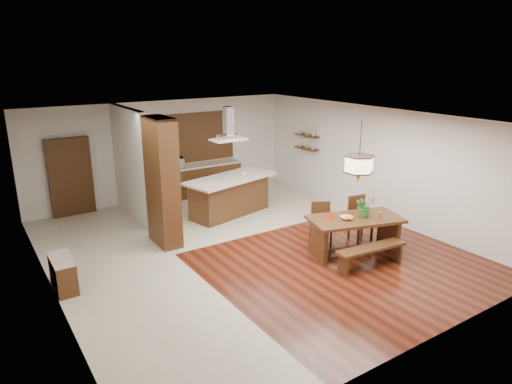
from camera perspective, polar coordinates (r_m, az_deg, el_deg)
room_shell at (r=9.73m, az=-1.48°, el=4.30°), size 9.00×9.04×2.92m
tile_hallway at (r=9.36m, az=-16.07°, el=-10.33°), size 2.50×9.00×0.01m
tile_kitchen at (r=12.97m, az=-2.57°, el=-1.92°), size 5.50×4.00×0.01m
soffit_band at (r=9.58m, az=-1.52°, el=9.11°), size 8.00×9.00×0.02m
partition_pier at (r=10.31m, az=-11.64°, el=1.17°), size 0.45×1.00×2.90m
partition_stub at (r=12.23m, az=-15.36°, el=3.37°), size 0.18×2.40×2.90m
hallway_console at (r=9.20m, az=-22.98°, el=-9.39°), size 0.37×0.88×0.63m
hallway_doorway at (r=13.06m, az=-22.17°, el=1.73°), size 1.10×0.20×2.10m
rear_counter at (r=14.15m, az=-7.00°, el=1.57°), size 2.60×0.62×0.95m
kitchen_window at (r=14.10m, az=-7.67°, el=6.80°), size 2.60×0.08×1.50m
shelf_lower at (r=14.15m, az=6.33°, el=5.44°), size 0.26×0.90×0.04m
shelf_upper at (r=14.08m, az=6.38°, el=7.03°), size 0.26×0.90×0.04m
dining_table at (r=10.08m, az=12.25°, el=-4.31°), size 2.16×1.50×0.82m
dining_bench at (r=9.67m, az=14.13°, el=-7.84°), size 1.60×0.50×0.44m
dining_chair_left at (r=10.40m, az=8.24°, el=-4.07°), size 0.59×0.59×0.98m
dining_chair_right at (r=10.83m, az=12.98°, el=-3.32°), size 0.53×0.53×1.04m
pendant_lantern at (r=9.62m, az=12.85°, el=4.86°), size 0.64×0.64×1.31m
foliage_plant at (r=10.06m, az=13.44°, el=-1.67°), size 0.52×0.48×0.48m
fruit_bowl at (r=9.86m, az=11.24°, el=-3.19°), size 0.28×0.28×0.06m
napkin_cone at (r=9.80m, az=9.33°, el=-2.69°), size 0.16×0.16×0.23m
gold_ornament at (r=10.17m, az=15.28°, el=-2.72°), size 0.10×0.10×0.11m
kitchen_island at (r=12.28m, az=-3.31°, el=-0.41°), size 2.72×1.67×1.05m
range_hood at (r=11.86m, az=-3.47°, el=8.53°), size 0.90×0.55×0.87m
island_cup at (r=12.23m, az=-1.47°, el=2.28°), size 0.14×0.14×0.10m
microwave at (r=13.70m, az=-10.17°, el=3.60°), size 0.59×0.44×0.30m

